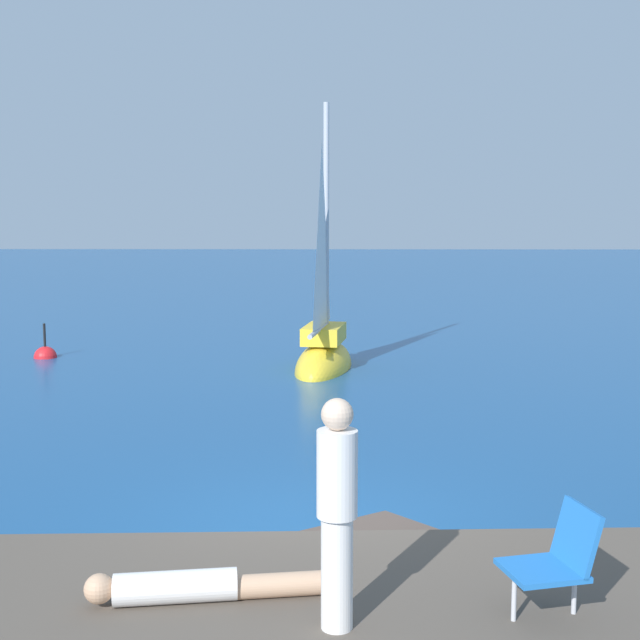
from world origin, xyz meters
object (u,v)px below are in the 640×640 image
marker_buoy (45,357)px  beach_chair (557,556)px  person_standing (337,507)px  sailboat_near (324,353)px  person_sunbather (194,587)px

marker_buoy → beach_chair: bearing=-59.6°
person_standing → beach_chair: 1.63m
sailboat_near → marker_buoy: sailboat_near is taller
person_sunbather → person_standing: bearing=-28.6°
sailboat_near → person_sunbather: (-0.82, -13.28, 0.40)m
person_sunbather → person_standing: 1.35m
beach_chair → marker_buoy: 17.19m
sailboat_near → person_standing: sailboat_near is taller
person_standing → marker_buoy: bearing=-42.0°
person_sunbather → person_standing: size_ratio=1.08×
marker_buoy → person_sunbather: bearing=-67.5°
sailboat_near → marker_buoy: 7.03m
person_standing → marker_buoy: 16.67m
sailboat_near → person_sunbather: bearing=-175.0°
person_standing → marker_buoy: size_ratio=1.43×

